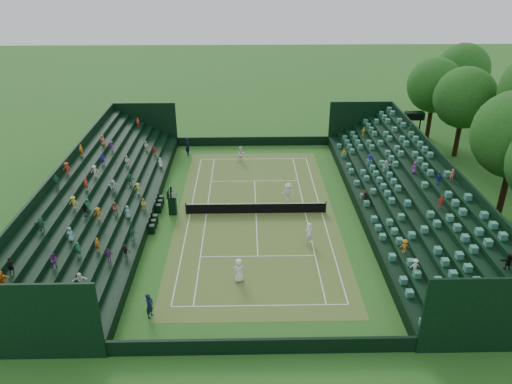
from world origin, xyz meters
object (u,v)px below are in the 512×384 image
player_far_west (241,154)px  player_far_east (288,192)px  umpire_chair (172,202)px  player_near_east (309,233)px  tennis_net (256,208)px  player_near_west (239,270)px

player_far_west → player_far_east: 9.97m
umpire_chair → player_near_east: umpire_chair is taller
tennis_net → player_far_west: player_far_west is taller
player_near_east → player_far_west: size_ratio=1.07×
player_near_east → player_far_west: bearing=-83.0°
player_near_west → player_far_east: size_ratio=0.96×
player_far_west → tennis_net: bearing=-105.6°
tennis_net → player_far_east: bearing=37.0°
player_far_east → player_far_west: bearing=118.3°
player_far_east → tennis_net: bearing=-139.3°
player_near_west → player_far_east: (4.16, 11.42, 0.03)m
tennis_net → umpire_chair: size_ratio=4.71×
umpire_chair → player_far_west: 12.41m
tennis_net → player_far_east: size_ratio=6.69×
player_near_west → player_near_east: bearing=-155.2°
player_far_east → umpire_chair: bearing=-164.7°
tennis_net → player_far_east: 3.58m
umpire_chair → player_far_east: (9.75, 2.01, -0.19)m
tennis_net → player_near_east: player_near_east is taller
player_near_west → umpire_chair: bearing=-76.1°
umpire_chair → player_near_west: (5.58, -9.41, -0.22)m
player_near_east → player_far_east: player_far_east is taller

